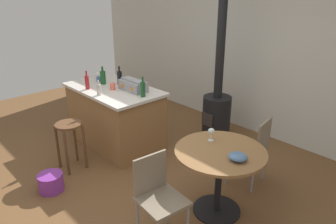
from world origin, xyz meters
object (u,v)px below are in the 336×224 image
(bottle_0, at_px, (87,82))
(plastic_bucket, at_px, (51,182))
(bottle_1, at_px, (99,89))
(cup_1, at_px, (113,86))
(folding_chair_near, at_px, (158,193))
(kitchen_island, at_px, (115,116))
(bottle_4, at_px, (103,77))
(bottle_2, at_px, (143,89))
(folding_chair_far, at_px, (253,146))
(toolbox, at_px, (133,85))
(wooden_stool, at_px, (70,136))
(wine_glass, at_px, (211,131))
(cup_0, at_px, (98,76))
(wood_stove, at_px, (217,106))
(serving_bowl, at_px, (238,157))
(bottle_3, at_px, (120,77))
(dining_table, at_px, (219,166))
(cup_2, at_px, (99,79))

(bottle_0, height_order, plastic_bucket, bottle_0)
(bottle_1, height_order, plastic_bucket, bottle_1)
(cup_1, bearing_deg, bottle_0, -136.35)
(folding_chair_near, bearing_deg, kitchen_island, 156.57)
(bottle_4, bearing_deg, bottle_1, -38.33)
(kitchen_island, bearing_deg, bottle_2, 7.24)
(folding_chair_far, distance_m, toolbox, 1.85)
(wooden_stool, distance_m, plastic_bucket, 0.65)
(wooden_stool, relative_size, bottle_2, 2.30)
(bottle_0, xyz_separation_m, wine_glass, (2.09, 0.27, -0.14))
(cup_0, bearing_deg, wine_glass, -3.09)
(bottle_4, relative_size, cup_0, 2.34)
(toolbox, bearing_deg, wood_stove, 60.36)
(kitchen_island, bearing_deg, cup_0, 169.80)
(kitchen_island, relative_size, wooden_stool, 2.31)
(folding_chair_far, bearing_deg, toolbox, -165.85)
(cup_0, xyz_separation_m, cup_1, (0.64, -0.15, 0.00))
(bottle_1, bearing_deg, serving_bowl, 4.37)
(bottle_1, bearing_deg, bottle_4, 141.67)
(wooden_stool, relative_size, plastic_bucket, 2.19)
(folding_chair_near, bearing_deg, toolbox, 149.19)
(kitchen_island, relative_size, bottle_3, 5.38)
(cup_1, bearing_deg, folding_chair_near, -22.88)
(cup_1, bearing_deg, wooden_stool, -79.25)
(folding_chair_far, relative_size, serving_bowl, 4.82)
(wooden_stool, xyz_separation_m, wine_glass, (1.68, 0.82, 0.38))
(bottle_1, relative_size, bottle_4, 0.76)
(dining_table, distance_m, cup_0, 2.72)
(bottle_0, height_order, serving_bowl, bottle_0)
(bottle_0, relative_size, bottle_4, 1.01)
(toolbox, height_order, bottle_4, bottle_4)
(cup_1, height_order, wine_glass, cup_1)
(toolbox, relative_size, bottle_4, 1.61)
(cup_2, bearing_deg, kitchen_island, -3.73)
(bottle_0, xyz_separation_m, bottle_2, (0.80, 0.38, 0.00))
(bottle_2, distance_m, cup_2, 1.03)
(kitchen_island, bearing_deg, toolbox, 25.49)
(cup_2, bearing_deg, dining_table, -3.50)
(wood_stove, relative_size, toolbox, 5.22)
(kitchen_island, relative_size, bottle_0, 5.48)
(bottle_0, distance_m, bottle_4, 0.31)
(dining_table, bearing_deg, bottle_3, 172.12)
(folding_chair_far, bearing_deg, serving_bowl, -68.49)
(folding_chair_near, distance_m, cup_1, 2.10)
(bottle_1, xyz_separation_m, cup_1, (-0.08, 0.27, -0.03))
(bottle_1, height_order, cup_1, bottle_1)
(folding_chair_far, xyz_separation_m, bottle_4, (-2.31, -0.58, 0.48))
(bottle_3, height_order, cup_1, bottle_3)
(kitchen_island, xyz_separation_m, bottle_4, (-0.27, 0.00, 0.55))
(wine_glass, xyz_separation_m, plastic_bucket, (-1.38, -1.26, -0.75))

